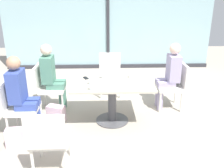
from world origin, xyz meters
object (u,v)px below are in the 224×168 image
person_far_right (170,73)px  coffee_cup (131,75)px  cell_phone_on_table (86,78)px  chair_far_right (175,83)px  chair_side_end (16,105)px  handbag_1 (17,138)px  chair_front_left (49,137)px  dining_table_main (112,92)px  wine_glass_0 (93,74)px  chair_near_window (110,72)px  wine_glass_2 (91,77)px  person_side_end (22,92)px  wine_glass_3 (103,71)px  handbag_0 (56,113)px  wine_glass_1 (91,82)px  person_far_left (52,75)px  chair_far_left (47,85)px

person_far_right → coffee_cup: person_far_right is taller
coffee_cup → cell_phone_on_table: (-0.78, 0.01, -0.04)m
chair_far_right → chair_side_end: bearing=-162.9°
handbag_1 → chair_front_left: bearing=-49.8°
dining_table_main → cell_phone_on_table: size_ratio=9.28×
chair_far_right → wine_glass_0: size_ratio=4.70×
chair_near_window → wine_glass_2: 1.47m
chair_front_left → chair_near_window: (0.80, 2.52, 0.00)m
person_side_end → chair_side_end: bearing=180.0°
person_side_end → person_far_right: 2.60m
coffee_cup → cell_phone_on_table: size_ratio=0.62×
chair_front_left → coffee_cup: chair_front_left is taller
wine_glass_3 → handbag_0: 1.10m
dining_table_main → wine_glass_1: 0.58m
wine_glass_3 → chair_front_left: bearing=-114.8°
person_side_end → wine_glass_0: (1.07, 0.36, 0.16)m
chair_far_right → wine_glass_1: bearing=-150.3°
chair_near_window → person_far_left: size_ratio=0.69×
chair_front_left → person_far_right: (1.89, 1.75, 0.20)m
person_far_left → person_far_right: 2.17m
handbag_1 → dining_table_main: bearing=19.3°
cell_phone_on_table → chair_front_left: bearing=-127.4°
chair_far_right → person_side_end: (-2.58, -0.83, 0.20)m
person_side_end → wine_glass_1: bearing=-2.3°
chair_near_window → wine_glass_0: size_ratio=4.70×
person_far_left → coffee_cup: (1.42, -0.32, 0.08)m
person_side_end → handbag_0: size_ratio=4.20×
chair_near_window → wine_glass_0: 1.32m
person_side_end → chair_front_left: bearing=-58.2°
chair_near_window → cell_phone_on_table: chair_near_window is taller
chair_far_left → wine_glass_1: wine_glass_1 is taller
chair_far_right → wine_glass_0: bearing=-162.9°
person_far_right → cell_phone_on_table: size_ratio=8.75×
wine_glass_1 → chair_side_end: bearing=178.0°
wine_glass_0 → cell_phone_on_table: size_ratio=1.28×
chair_near_window → handbag_1: chair_near_window is taller
chair_side_end → chair_front_left: (0.68, -0.93, 0.00)m
chair_far_right → wine_glass_0: wine_glass_0 is taller
handbag_0 → wine_glass_3: bearing=29.8°
person_side_end → handbag_1: size_ratio=4.20×
wine_glass_2 → handbag_1: (-1.06, -0.57, -0.72)m
wine_glass_2 → coffee_cup: bearing=24.1°
wine_glass_0 → wine_glass_2: (-0.03, -0.15, 0.00)m
chair_side_end → handbag_0: bearing=36.0°
dining_table_main → wine_glass_0: size_ratio=7.22×
cell_phone_on_table → handbag_1: 1.44m
person_far_right → wine_glass_0: (-1.40, -0.47, 0.16)m
cell_phone_on_table → chair_far_left: bearing=134.0°
chair_near_window → wine_glass_3: 1.17m
wine_glass_3 → wine_glass_0: bearing=-142.4°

